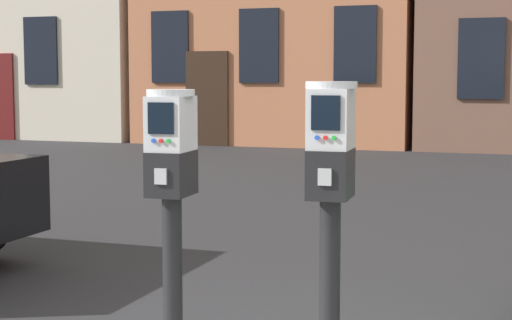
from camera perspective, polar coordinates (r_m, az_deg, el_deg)
parking_meter_near_kerb at (r=3.78m, az=-5.78°, el=-1.52°), size 0.23×0.26×1.34m
parking_meter_twin_adjacent at (r=3.53m, az=5.10°, el=-1.62°), size 0.23×0.26×1.38m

